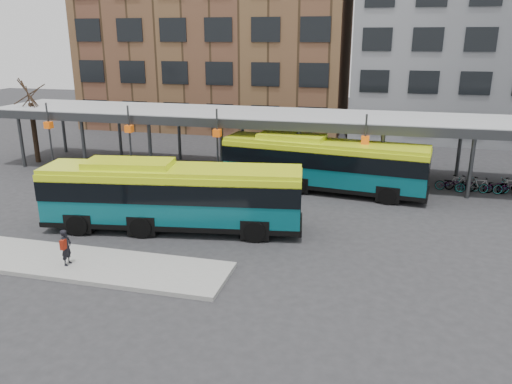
% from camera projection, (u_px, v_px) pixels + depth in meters
% --- Properties ---
extents(ground, '(120.00, 120.00, 0.00)m').
position_uv_depth(ground, '(214.00, 248.00, 22.20)').
color(ground, '#28282B').
rests_on(ground, ground).
extents(boarding_island, '(14.00, 3.00, 0.18)m').
position_uv_depth(boarding_island, '(65.00, 262.00, 20.68)').
color(boarding_island, gray).
rests_on(boarding_island, ground).
extents(canopy, '(40.00, 6.53, 4.80)m').
position_uv_depth(canopy, '(274.00, 117.00, 32.96)').
color(canopy, '#999B9E').
rests_on(canopy, ground).
extents(tree, '(1.64, 1.64, 5.60)m').
position_uv_depth(tree, '(34.00, 130.00, 36.79)').
color(tree, black).
rests_on(tree, ground).
extents(building_brick, '(26.00, 14.00, 22.00)m').
position_uv_depth(building_brick, '(219.00, 16.00, 50.88)').
color(building_brick, brown).
rests_on(building_brick, ground).
extents(building_grey, '(24.00, 14.00, 20.00)m').
position_uv_depth(building_grey, '(493.00, 25.00, 45.10)').
color(building_grey, slate).
rests_on(building_grey, ground).
extents(bus_front, '(12.60, 4.44, 3.40)m').
position_uv_depth(bus_front, '(171.00, 194.00, 23.92)').
color(bus_front, '#085059').
rests_on(bus_front, ground).
extents(bus_rear, '(12.41, 4.10, 3.36)m').
position_uv_depth(bus_rear, '(322.00, 163.00, 30.01)').
color(bus_rear, '#085059').
rests_on(bus_rear, ground).
extents(pedestrian, '(0.39, 0.61, 1.50)m').
position_uv_depth(pedestrian, '(66.00, 247.00, 19.99)').
color(pedestrian, black).
rests_on(pedestrian, boarding_island).
extents(bike_rack, '(7.10, 1.42, 1.02)m').
position_uv_depth(bike_rack, '(493.00, 186.00, 29.90)').
color(bike_rack, slate).
rests_on(bike_rack, ground).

